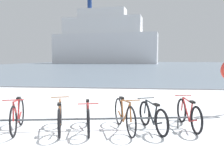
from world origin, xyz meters
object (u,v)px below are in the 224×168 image
at_px(bicycle_3, 88,117).
at_px(bicycle_4, 124,115).
at_px(bicycle_1, 17,115).
at_px(bicycle_2, 60,117).
at_px(ferry_ship, 104,41).
at_px(bicycle_6, 188,114).
at_px(bicycle_5, 152,117).

relative_size(bicycle_3, bicycle_4, 0.98).
xyz_separation_m(bicycle_1, bicycle_2, (1.04, 0.06, -0.03)).
bearing_deg(bicycle_3, ferry_ship, 97.83).
xyz_separation_m(bicycle_2, bicycle_6, (3.15, 0.64, -0.00)).
height_order(bicycle_1, ferry_ship, ferry_ship).
relative_size(bicycle_3, bicycle_6, 1.00).
bearing_deg(bicycle_4, bicycle_1, -173.53).
xyz_separation_m(bicycle_1, bicycle_3, (1.71, 0.19, -0.03)).
relative_size(bicycle_1, bicycle_6, 0.95).
bearing_deg(bicycle_5, bicycle_6, 20.00).
height_order(bicycle_3, ferry_ship, ferry_ship).
relative_size(bicycle_3, bicycle_5, 1.10).
distance_m(bicycle_6, ferry_ship, 78.14).
height_order(bicycle_1, bicycle_2, bicycle_1).
distance_m(bicycle_1, bicycle_6, 4.25).
bearing_deg(bicycle_1, bicycle_6, 9.50).
xyz_separation_m(bicycle_4, bicycle_6, (1.61, 0.41, -0.03)).
distance_m(bicycle_1, bicycle_3, 1.72).
height_order(bicycle_2, bicycle_3, bicycle_2).
relative_size(bicycle_6, ferry_ship, 0.04).
bearing_deg(bicycle_2, bicycle_5, 7.87).
relative_size(bicycle_1, bicycle_3, 0.96).
height_order(bicycle_2, bicycle_4, bicycle_4).
bearing_deg(bicycle_2, bicycle_1, -176.84).
bearing_deg(bicycle_1, bicycle_5, 6.38).
bearing_deg(bicycle_5, bicycle_2, -172.13).
distance_m(bicycle_4, bicycle_5, 0.69).
xyz_separation_m(bicycle_2, ferry_ship, (-9.94, 77.31, 7.53)).
relative_size(bicycle_1, bicycle_5, 1.06).
bearing_deg(bicycle_2, bicycle_4, 8.68).
bearing_deg(bicycle_4, bicycle_6, 14.26).
relative_size(bicycle_4, bicycle_6, 1.02).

